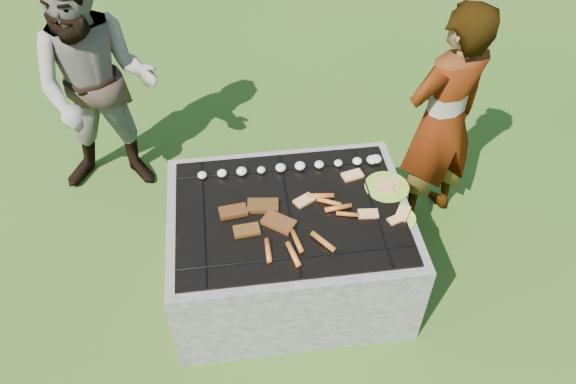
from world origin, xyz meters
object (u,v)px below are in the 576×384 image
object	(u,v)px
fire_pit	(289,249)
cook	(442,121)
plate_near	(398,217)
bystander	(98,88)
plate_far	(387,187)

from	to	relation	value
fire_pit	cook	world-z (taller)	cook
plate_near	bystander	distance (m)	1.99
fire_pit	plate_near	xyz separation A→B (m)	(0.56, -0.12, 0.33)
fire_pit	cook	distance (m)	1.17
fire_pit	plate_far	xyz separation A→B (m)	(0.56, 0.10, 0.33)
plate_far	plate_near	size ratio (longest dim) A/B	1.43
fire_pit	cook	bearing A→B (deg)	25.47
bystander	plate_far	bearing A→B (deg)	-25.28
plate_near	cook	bearing A→B (deg)	55.27
plate_far	plate_near	xyz separation A→B (m)	(0.00, -0.23, 0.00)
plate_near	bystander	xyz separation A→B (m)	(-1.62, 1.14, 0.18)
plate_far	cook	distance (m)	0.56
bystander	fire_pit	bearing A→B (deg)	-39.71
plate_near	cook	world-z (taller)	cook
plate_far	bystander	world-z (taller)	bystander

